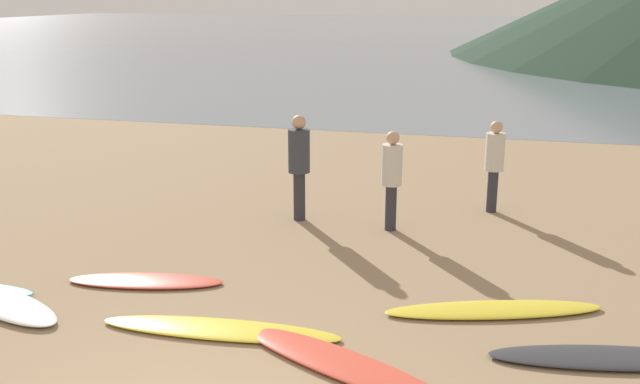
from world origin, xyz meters
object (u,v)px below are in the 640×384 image
person_0 (494,159)px  person_2 (392,173)px  surfboard_2 (146,281)px  surfboard_4 (341,363)px  person_3 (299,159)px  surfboard_3 (220,329)px  surfboard_6 (608,358)px  surfboard_1 (5,304)px  surfboard_5 (494,310)px

person_0 → person_2: size_ratio=0.99×
surfboard_2 → surfboard_4: surfboard_4 is taller
person_0 → person_3: size_ratio=0.90×
person_0 → person_2: bearing=-29.1°
surfboard_3 → surfboard_4: surfboard_4 is taller
person_0 → person_2: 2.03m
surfboard_2 → person_3: 3.37m
surfboard_2 → surfboard_6: surfboard_6 is taller
surfboard_1 → surfboard_3: surfboard_1 is taller
surfboard_6 → person_0: bearing=93.3°
person_0 → person_3: (-3.00, -1.22, 0.10)m
surfboard_3 → surfboard_5: 3.13m
surfboard_4 → surfboard_3: bearing=-171.1°
person_0 → person_3: bearing=-49.4°
surfboard_3 → surfboard_4: size_ratio=1.01×
surfboard_3 → surfboard_4: bearing=-20.1°
surfboard_2 → surfboard_5: size_ratio=0.78×
surfboard_5 → surfboard_6: size_ratio=1.06×
surfboard_3 → person_3: (-0.26, 4.04, 0.98)m
person_0 → person_3: person_3 is taller
surfboard_1 → surfboard_6: bearing=25.5°
surfboard_3 → person_3: person_3 is taller
surfboard_5 → person_3: bearing=120.1°
surfboard_2 → person_3: person_3 is taller
surfboard_2 → person_0: person_0 is taller
surfboard_5 → surfboard_4: bearing=-149.2°
person_0 → surfboard_5: bearing=20.2°
person_3 → surfboard_5: bearing=149.5°
person_0 → surfboard_3: bearing=-9.1°
surfboard_1 → surfboard_2: bearing=62.3°
surfboard_5 → surfboard_3: bearing=-174.6°
surfboard_3 → person_0: bearing=57.9°
surfboard_2 → surfboard_6: 5.47m
surfboard_1 → surfboard_6: (6.68, 0.41, -0.01)m
surfboard_5 → person_2: bearing=103.3°
surfboard_1 → person_2: bearing=66.9°
surfboard_6 → person_2: bearing=116.9°
surfboard_6 → surfboard_5: bearing=131.5°
surfboard_4 → person_3: 4.85m
surfboard_2 → surfboard_5: (4.30, 0.21, 0.00)m
surfboard_2 → person_3: bearing=57.5°
surfboard_4 → person_2: size_ratio=1.71×
person_2 → surfboard_6: bearing=136.1°
surfboard_5 → person_3: (-3.12, 2.80, 0.97)m
surfboard_1 → surfboard_4: 4.13m
surfboard_1 → person_0: person_0 is taller
surfboard_1 → person_0: bearing=66.3°
surfboard_1 → surfboard_3: (2.68, 0.03, -0.01)m
surfboard_6 → person_2: size_ratio=1.54×
person_0 → person_2: (-1.50, -1.37, 0.01)m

